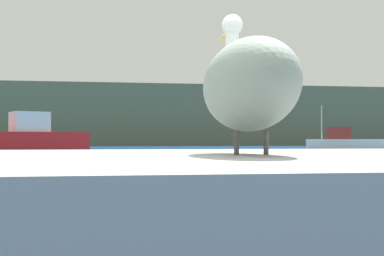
% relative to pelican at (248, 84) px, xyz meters
% --- Properties ---
extents(hillside_backdrop, '(140.00, 13.03, 8.70)m').
position_rel_pelican_xyz_m(hillside_backdrop, '(-0.10, 73.13, 3.05)').
color(hillside_backdrop, '#5B664C').
rests_on(hillside_backdrop, ground).
extents(pier_dock, '(3.98, 3.18, 0.88)m').
position_rel_pelican_xyz_m(pier_dock, '(0.00, -0.01, -0.86)').
color(pier_dock, gray).
rests_on(pier_dock, ground).
extents(pelican, '(0.52, 1.47, 0.94)m').
position_rel_pelican_xyz_m(pelican, '(0.00, 0.00, 0.00)').
color(pelican, gray).
rests_on(pelican, pier_dock).
extents(fishing_boat_red, '(7.39, 5.01, 5.67)m').
position_rel_pelican_xyz_m(fishing_boat_red, '(-5.81, 27.34, -0.41)').
color(fishing_boat_red, red).
rests_on(fishing_boat_red, ground).
extents(fishing_boat_white, '(7.32, 4.95, 4.12)m').
position_rel_pelican_xyz_m(fishing_boat_white, '(20.50, 41.15, -0.58)').
color(fishing_boat_white, white).
rests_on(fishing_boat_white, ground).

